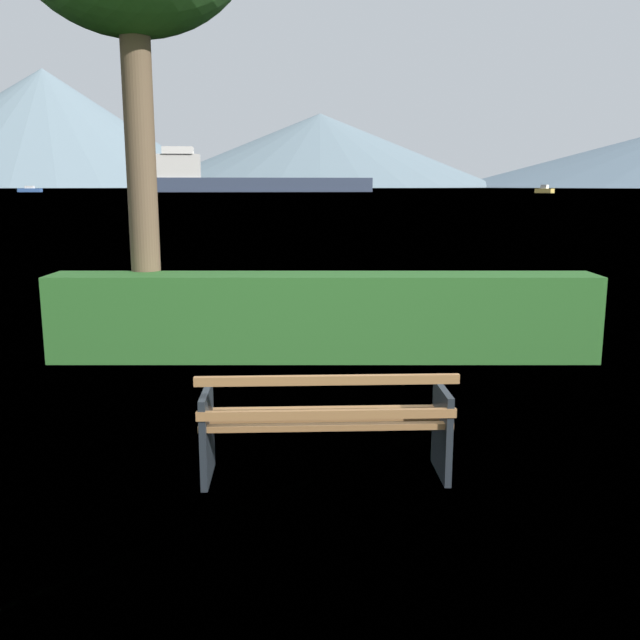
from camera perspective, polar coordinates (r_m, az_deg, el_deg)
ground_plane at (r=5.39m, az=0.17°, el=-12.60°), size 1400.00×1400.00×0.00m
water_surface at (r=311.25m, az=-0.27°, el=10.69°), size 620.00×620.00×0.00m
park_bench at (r=5.17m, az=0.20°, el=-8.51°), size 1.86×0.64×0.87m
hedge_row at (r=8.69m, az=-0.01°, el=0.28°), size 6.79×0.69×1.07m
cargo_ship_large at (r=208.27m, az=-7.14°, el=11.39°), size 69.16×18.23×12.71m
sailboat_mid at (r=189.87m, az=17.70°, el=10.15°), size 4.08×5.07×2.11m
tender_far at (r=219.10m, az=-23.03°, el=9.83°), size 6.63×2.27×1.77m
distant_hills at (r=560.00m, az=6.63°, el=14.16°), size 852.09×402.32×87.98m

